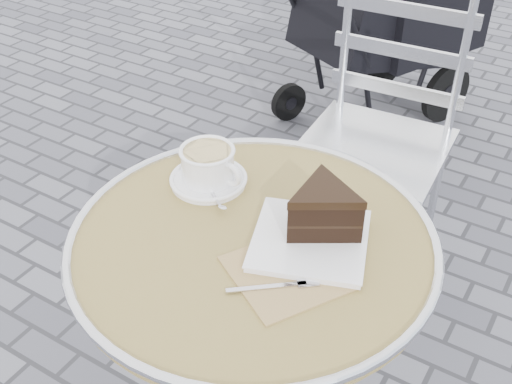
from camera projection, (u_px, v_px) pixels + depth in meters
The scene contains 5 objects.
cafe_table at pixel (253, 298), 1.33m from camera, with size 0.72×0.72×0.74m.
cappuccino_set at pixel (209, 168), 1.35m from camera, with size 0.17×0.16×0.08m.
cake_plate_set at pixel (320, 218), 1.20m from camera, with size 0.27×0.35×0.11m.
bistro_chair at pixel (387, 106), 1.95m from camera, with size 0.45×0.45×0.94m.
baby_stroller at pixel (386, 23), 2.80m from camera, with size 0.80×1.07×1.02m.
Camera 1 is at (0.49, -0.79, 1.54)m, focal length 45.00 mm.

